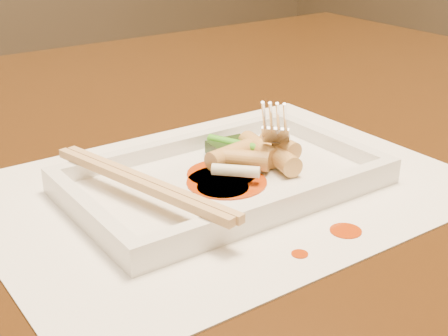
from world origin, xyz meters
TOP-DOWN VIEW (x-y plane):
  - table at (0.00, 0.00)m, footprint 1.40×0.90m
  - placemat at (0.00, -0.15)m, footprint 0.40×0.30m
  - sauce_splatter_a at (0.03, -0.27)m, footprint 0.02×0.02m
  - sauce_splatter_b at (-0.02, -0.27)m, footprint 0.01×0.01m
  - plate_base at (0.00, -0.15)m, footprint 0.26×0.16m
  - plate_rim_far at (0.00, -0.08)m, footprint 0.26×0.01m
  - plate_rim_near at (0.00, -0.23)m, footprint 0.26×0.01m
  - plate_rim_left at (-0.12, -0.15)m, footprint 0.01×0.14m
  - plate_rim_right at (0.13, -0.15)m, footprint 0.01×0.14m
  - veg_piece at (0.04, -0.11)m, footprint 0.04×0.03m
  - scallion_white at (0.00, -0.17)m, footprint 0.04×0.04m
  - scallion_green at (0.04, -0.13)m, footprint 0.04×0.08m
  - chopstick_a at (-0.08, -0.15)m, footprint 0.05×0.19m
  - chopstick_b at (-0.07, -0.15)m, footprint 0.05×0.19m
  - fork at (0.07, -0.13)m, footprint 0.09×0.10m
  - sauce_blob_0 at (0.01, -0.14)m, footprint 0.06×0.06m
  - sauce_blob_1 at (-0.01, -0.17)m, footprint 0.04×0.04m
  - sauce_blob_2 at (0.00, -0.16)m, footprint 0.07×0.07m
  - rice_cake_0 at (0.06, -0.16)m, footprint 0.03×0.05m
  - rice_cake_1 at (0.05, -0.14)m, footprint 0.03×0.05m
  - rice_cake_2 at (0.06, -0.15)m, footprint 0.02×0.04m
  - rice_cake_3 at (0.03, -0.15)m, footprint 0.04×0.04m
  - rice_cake_4 at (0.02, -0.13)m, footprint 0.05×0.03m

SIDE VIEW (x-z plane):
  - table at x=0.00m, z-range 0.27..1.02m
  - placemat at x=0.00m, z-range 0.75..0.75m
  - sauce_splatter_a at x=0.03m, z-range 0.75..0.75m
  - sauce_splatter_b at x=-0.02m, z-range 0.75..0.75m
  - plate_base at x=0.00m, z-range 0.75..0.76m
  - sauce_blob_0 at x=0.01m, z-range 0.76..0.76m
  - sauce_blob_1 at x=-0.01m, z-range 0.76..0.76m
  - sauce_blob_2 at x=0.00m, z-range 0.76..0.76m
  - plate_rim_far at x=0.00m, z-range 0.76..0.77m
  - plate_rim_near at x=0.00m, z-range 0.76..0.77m
  - plate_rim_left at x=-0.12m, z-range 0.76..0.77m
  - plate_rim_right at x=0.13m, z-range 0.76..0.77m
  - veg_piece at x=0.04m, z-range 0.76..0.77m
  - rice_cake_0 at x=0.06m, z-range 0.76..0.78m
  - rice_cake_1 at x=0.05m, z-range 0.76..0.78m
  - rice_cake_3 at x=0.03m, z-range 0.76..0.78m
  - rice_cake_4 at x=0.02m, z-range 0.76..0.78m
  - scallion_white at x=0.00m, z-range 0.77..0.78m
  - scallion_green at x=0.04m, z-range 0.77..0.78m
  - rice_cake_2 at x=0.06m, z-range 0.77..0.78m
  - chopstick_a at x=-0.08m, z-range 0.77..0.78m
  - chopstick_b at x=-0.07m, z-range 0.77..0.78m
  - fork at x=0.07m, z-range 0.76..0.90m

